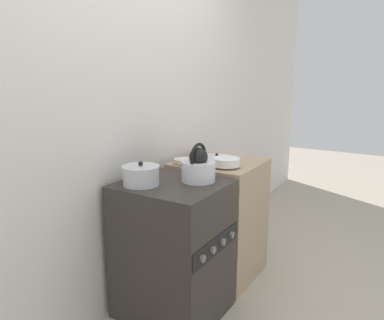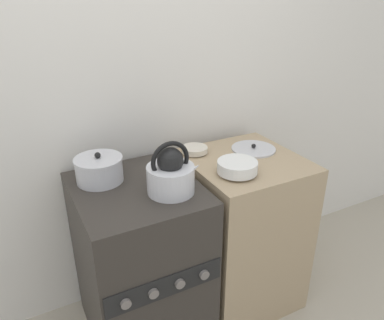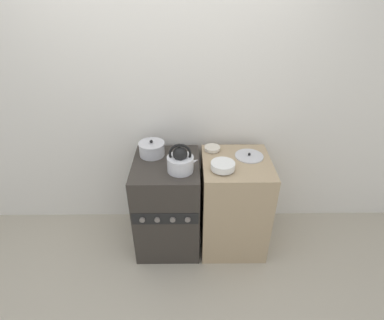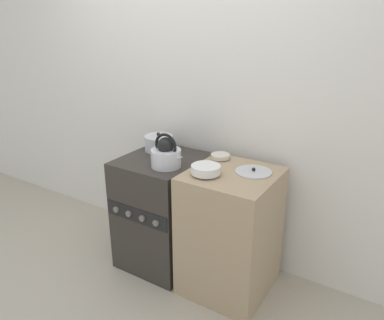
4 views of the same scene
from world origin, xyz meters
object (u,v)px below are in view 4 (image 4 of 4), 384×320
at_px(enamel_bowl, 206,170).
at_px(small_ceramic_bowl, 220,156).
at_px(cooking_pot, 159,143).
at_px(loose_pot_lid, 254,172).
at_px(kettle, 166,155).
at_px(stove, 163,211).

distance_m(enamel_bowl, small_ceramic_bowl, 0.32).
bearing_deg(cooking_pot, small_ceramic_bowl, 4.36).
xyz_separation_m(enamel_bowl, small_ceramic_bowl, (-0.06, 0.31, -0.02)).
xyz_separation_m(enamel_bowl, loose_pot_lid, (0.24, 0.20, -0.03)).
bearing_deg(small_ceramic_bowl, kettle, -133.13).
bearing_deg(small_ceramic_bowl, enamel_bowl, -78.91).
xyz_separation_m(kettle, enamel_bowl, (0.33, -0.02, -0.03)).
bearing_deg(small_ceramic_bowl, cooking_pot, -175.64).
height_order(kettle, enamel_bowl, kettle).
bearing_deg(kettle, loose_pot_lid, 17.30).
distance_m(enamel_bowl, loose_pot_lid, 0.32).
bearing_deg(loose_pot_lid, small_ceramic_bowl, 160.49).
distance_m(cooking_pot, small_ceramic_bowl, 0.52).
height_order(kettle, loose_pot_lid, kettle).
bearing_deg(small_ceramic_bowl, loose_pot_lid, -19.51).
xyz_separation_m(stove, small_ceramic_bowl, (0.40, 0.18, 0.47)).
xyz_separation_m(stove, enamel_bowl, (0.46, -0.14, 0.49)).
bearing_deg(stove, enamel_bowl, -16.45).
bearing_deg(kettle, stove, 139.15).
relative_size(stove, enamel_bowl, 4.55).
bearing_deg(stove, cooking_pot, 132.42).
xyz_separation_m(kettle, small_ceramic_bowl, (0.27, 0.29, -0.05)).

